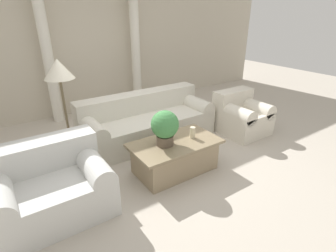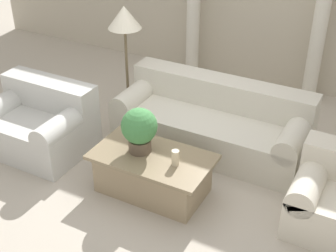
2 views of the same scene
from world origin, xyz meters
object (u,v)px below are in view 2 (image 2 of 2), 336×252
at_px(sofa_long, 212,121).
at_px(loveseat, 39,122).
at_px(floor_lamp, 125,23).
at_px(coffee_table, 153,173).
at_px(potted_plant, 139,129).

xyz_separation_m(sofa_long, loveseat, (-1.81, -1.02, 0.01)).
relative_size(sofa_long, floor_lamp, 1.52).
bearing_deg(loveseat, floor_lamp, 65.51).
distance_m(sofa_long, floor_lamp, 1.62).
bearing_deg(sofa_long, floor_lamp, 173.84).
distance_m(coffee_table, floor_lamp, 1.99).
height_order(coffee_table, floor_lamp, floor_lamp).
bearing_deg(loveseat, coffee_table, -3.89).
distance_m(sofa_long, potted_plant, 1.22).
relative_size(sofa_long, loveseat, 1.87).
relative_size(sofa_long, coffee_table, 1.85).
height_order(potted_plant, floor_lamp, floor_lamp).
bearing_deg(potted_plant, loveseat, 176.39).
height_order(sofa_long, potted_plant, potted_plant).
bearing_deg(coffee_table, loveseat, 176.11).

